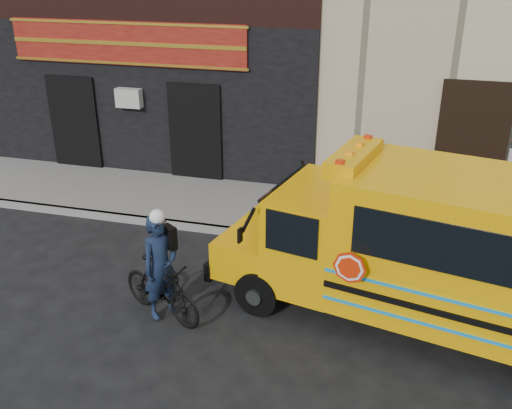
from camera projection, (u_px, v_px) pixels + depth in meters
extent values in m
plane|color=black|center=(260.00, 308.00, 10.19)|extent=(120.00, 120.00, 0.00)
cube|color=gray|center=(291.00, 239.00, 12.45)|extent=(40.00, 0.20, 0.15)
cube|color=slate|center=(303.00, 211.00, 13.77)|extent=(40.00, 3.00, 0.15)
cube|color=black|center=(134.00, 99.00, 15.39)|extent=(10.00, 0.30, 4.00)
cube|color=#5F100D|center=(126.00, 43.00, 14.62)|extent=(6.50, 0.12, 1.10)
cube|color=black|center=(75.00, 123.00, 15.99)|extent=(1.30, 0.10, 2.50)
cube|color=black|center=(196.00, 133.00, 15.13)|extent=(1.30, 0.10, 2.50)
cylinder|color=black|center=(258.00, 293.00, 9.90)|extent=(0.84, 0.44, 0.80)
cylinder|color=black|center=(301.00, 247.00, 11.44)|extent=(0.84, 0.44, 0.80)
cube|color=#DD9904|center=(260.00, 244.00, 10.69)|extent=(1.40, 2.17, 0.70)
cube|color=black|center=(234.00, 249.00, 11.03)|extent=(0.55, 2.03, 0.35)
cube|color=#DD9904|center=(315.00, 232.00, 10.03)|extent=(1.62, 2.31, 1.70)
cube|color=black|center=(287.00, 206.00, 10.10)|extent=(0.44, 1.77, 0.90)
cube|color=#DD9904|center=(490.00, 253.00, 8.71)|extent=(4.86, 3.10, 2.25)
cube|color=black|center=(494.00, 259.00, 7.57)|extent=(3.82, 0.86, 0.75)
cube|color=#DD9904|center=(354.00, 158.00, 9.17)|extent=(0.83, 1.67, 0.28)
cylinder|color=red|center=(349.00, 268.00, 8.43)|extent=(0.51, 0.14, 0.52)
cylinder|color=#3D443F|center=(503.00, 182.00, 11.21)|extent=(0.07, 0.07, 3.35)
cube|color=white|center=(510.00, 158.00, 10.92)|extent=(0.09, 0.29, 0.37)
imported|color=black|center=(161.00, 289.00, 9.75)|extent=(1.85, 1.19, 1.08)
imported|color=#111C34|center=(161.00, 269.00, 9.59)|extent=(0.75, 0.82, 1.88)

